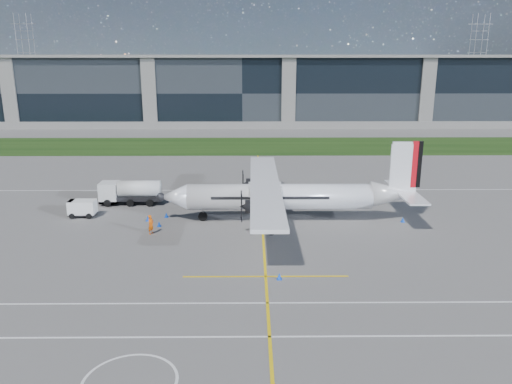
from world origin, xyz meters
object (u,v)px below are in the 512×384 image
object	(u,v)px
pylon_east	(477,57)
safety_cone_fwd	(148,218)
baggage_tug	(82,209)
safety_cone_portwing	(279,276)
fuel_tanker_truck	(126,192)
safety_cone_tail	(403,220)
ground_crew_person	(151,223)
safety_cone_stbdwing	(259,184)
pylon_west	(27,57)
safety_cone_nose_stbd	(166,215)
turboprop_aircraft	(289,182)
safety_cone_nose_port	(159,224)

from	to	relation	value
pylon_east	safety_cone_fwd	world-z (taller)	pylon_east
baggage_tug	safety_cone_portwing	xyz separation A→B (m)	(18.71, -14.58, -0.58)
fuel_tanker_truck	safety_cone_tail	bearing A→B (deg)	-12.75
safety_cone_portwing	ground_crew_person	bearing A→B (deg)	139.01
baggage_tug	safety_cone_stbdwing	size ratio (longest dim) A/B	5.52
pylon_west	safety_cone_portwing	bearing A→B (deg)	-61.78
ground_crew_person	safety_cone_stbdwing	xyz separation A→B (m)	(9.90, 17.02, -0.76)
safety_cone_nose_stbd	safety_cone_stbdwing	xyz separation A→B (m)	(9.32, 12.30, 0.00)
pylon_east	safety_cone_portwing	world-z (taller)	pylon_east
fuel_tanker_truck	baggage_tug	distance (m)	5.47
turboprop_aircraft	fuel_tanker_truck	xyz separation A→B (m)	(-17.02, 5.76, -2.59)
ground_crew_person	safety_cone_nose_port	size ratio (longest dim) A/B	4.05
turboprop_aircraft	safety_cone_nose_port	size ratio (longest dim) A/B	51.63
ground_crew_person	fuel_tanker_truck	bearing A→B (deg)	50.85
pylon_west	fuel_tanker_truck	size ratio (longest dim) A/B	4.38
baggage_tug	safety_cone_nose_stbd	distance (m)	8.35
safety_cone_nose_stbd	safety_cone_tail	size ratio (longest dim) A/B	1.00
baggage_tug	safety_cone_stbdwing	world-z (taller)	baggage_tug
safety_cone_nose_stbd	safety_cone_nose_port	xyz separation A→B (m)	(-0.23, -2.74, 0.00)
ground_crew_person	baggage_tug	bearing A→B (deg)	82.47
baggage_tug	safety_cone_portwing	size ratio (longest dim) A/B	5.52
turboprop_aircraft	safety_cone_fwd	size ratio (longest dim) A/B	51.63
safety_cone_fwd	safety_cone_tail	distance (m)	24.56
pylon_east	safety_cone_nose_stbd	world-z (taller)	pylon_east
safety_cone_portwing	safety_cone_fwd	world-z (taller)	same
safety_cone_stbdwing	safety_cone_tail	distance (m)	19.50
safety_cone_nose_stbd	safety_cone_nose_port	bearing A→B (deg)	-94.74
fuel_tanker_truck	pylon_east	bearing A→B (deg)	54.97
turboprop_aircraft	baggage_tug	size ratio (longest dim) A/B	9.35
fuel_tanker_truck	safety_cone_portwing	world-z (taller)	fuel_tanker_truck
safety_cone_portwing	safety_cone_nose_stbd	size ratio (longest dim) A/B	1.00
fuel_tanker_truck	safety_cone_fwd	bearing A→B (deg)	-59.44
pylon_west	safety_cone_nose_stbd	distance (m)	160.80
turboprop_aircraft	baggage_tug	world-z (taller)	turboprop_aircraft
ground_crew_person	safety_cone_stbdwing	world-z (taller)	ground_crew_person
baggage_tug	safety_cone_fwd	distance (m)	6.87
baggage_tug	safety_cone_portwing	distance (m)	23.73
safety_cone_tail	safety_cone_fwd	bearing A→B (deg)	178.64
pylon_west	safety_cone_stbdwing	bearing A→B (deg)	-57.46
safety_cone_tail	safety_cone_stbdwing	bearing A→B (deg)	134.25
fuel_tanker_truck	baggage_tug	world-z (taller)	fuel_tanker_truck
pylon_west	turboprop_aircraft	bearing A→B (deg)	-59.16
turboprop_aircraft	ground_crew_person	world-z (taller)	turboprop_aircraft
pylon_west	ground_crew_person	xyz separation A→B (m)	(72.99, -146.94, -13.99)
safety_cone_nose_stbd	safety_cone_nose_port	world-z (taller)	same
pylon_east	safety_cone_stbdwing	xyz separation A→B (m)	(-82.11, -129.92, -14.75)
fuel_tanker_truck	safety_cone_fwd	world-z (taller)	fuel_tanker_truck
baggage_tug	safety_cone_tail	xyz separation A→B (m)	(31.25, -1.99, -0.58)
turboprop_aircraft	safety_cone_nose_stbd	bearing A→B (deg)	174.73
baggage_tug	safety_cone_nose_stbd	bearing A→B (deg)	-2.17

